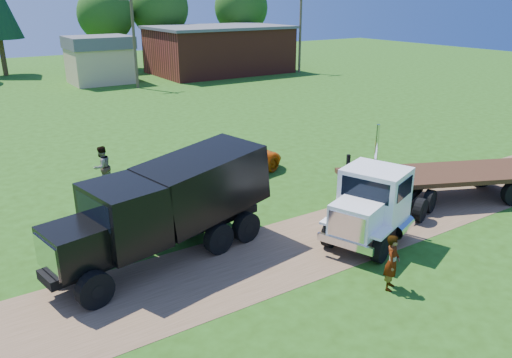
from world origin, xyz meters
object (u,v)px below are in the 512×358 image
orange_pickup (235,161)px  black_dump_truck (169,204)px  white_semi_tractor (375,203)px  flatbed_trailer (442,178)px  spectator_a (392,262)px

orange_pickup → black_dump_truck: bearing=116.5°
white_semi_tractor → flatbed_trailer: white_semi_tractor is taller
black_dump_truck → flatbed_trailer: size_ratio=0.89×
black_dump_truck → spectator_a: bearing=-61.3°
white_semi_tractor → orange_pickup: (-0.74, 8.70, -0.62)m
spectator_a → black_dump_truck: bearing=96.9°
white_semi_tractor → spectator_a: size_ratio=3.80×
orange_pickup → flatbed_trailer: flatbed_trailer is taller
black_dump_truck → orange_pickup: bearing=32.8°
flatbed_trailer → spectator_a: bearing=-128.6°
orange_pickup → flatbed_trailer: (5.97, -7.60, 0.21)m
orange_pickup → spectator_a: bearing=155.9°
black_dump_truck → spectator_a: black_dump_truck is taller
white_semi_tractor → black_dump_truck: white_semi_tractor is taller
white_semi_tractor → spectator_a: (-2.06, -2.74, -0.49)m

